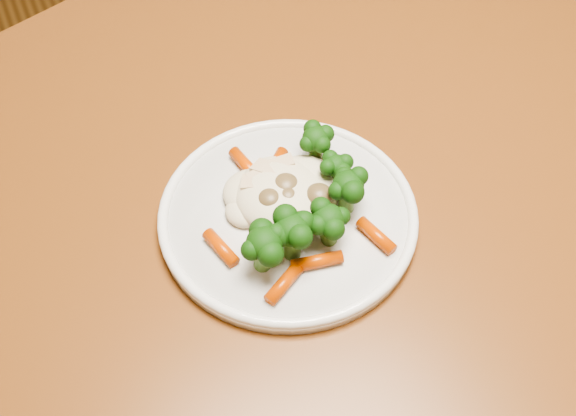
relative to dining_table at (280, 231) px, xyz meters
name	(u,v)px	position (x,y,z in m)	size (l,w,h in m)	color
dining_table	(280,231)	(0.00, 0.00, 0.00)	(1.34, 1.10, 0.75)	brown
plate	(288,217)	(-0.02, -0.06, 0.11)	(0.24, 0.24, 0.01)	white
meal	(296,202)	(-0.01, -0.07, 0.14)	(0.16, 0.18, 0.04)	beige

